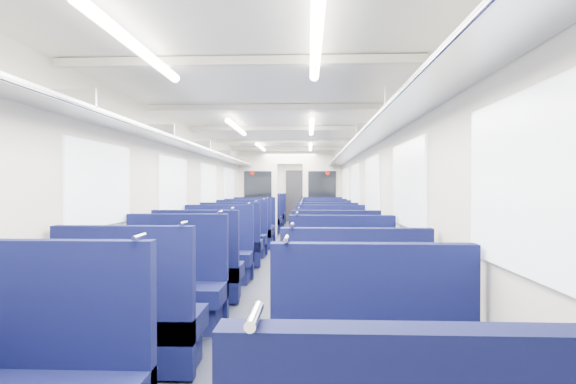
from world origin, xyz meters
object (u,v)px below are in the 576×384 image
object	(u,v)px
seat_6	(174,292)
seat_18	(254,229)
seat_7	(343,297)
seat_26	(271,215)
seat_16	(249,233)
bulkhead	(290,192)
seat_15	(325,239)
end_door	(295,196)
seat_22	(266,219)
seat_19	(322,228)
seat_27	(317,215)
seat_25	(318,217)
seat_10	(218,257)
seat_23	(319,219)
seat_12	(232,246)
seat_24	(269,216)
seat_8	(198,272)
seat_9	(335,273)
seat_11	(331,257)
seat_20	(262,222)
seat_4	(131,325)
seat_21	(320,222)
seat_5	(354,333)
seat_17	(323,233)
seat_13	(327,247)

from	to	relation	value
seat_6	seat_18	size ratio (longest dim) A/B	1.00
seat_7	seat_26	xyz separation A→B (m)	(-1.66, 12.42, 0.00)
seat_16	seat_26	bearing A→B (deg)	90.00
bulkhead	seat_15	xyz separation A→B (m)	(0.83, -3.62, -0.88)
seat_6	seat_26	bearing A→B (deg)	90.00
end_door	seat_22	distance (m)	3.88
bulkhead	seat_22	distance (m)	2.17
bulkhead	seat_7	distance (m)	8.43
seat_16	seat_19	bearing A→B (deg)	35.31
seat_27	seat_7	bearing A→B (deg)	-90.00
seat_15	seat_19	size ratio (longest dim) A/B	1.00
seat_16	seat_25	world-z (taller)	same
seat_6	seat_16	world-z (taller)	same
seat_10	seat_26	xyz separation A→B (m)	(0.00, 10.03, 0.00)
seat_16	seat_23	bearing A→B (deg)	68.36
seat_12	seat_24	xyz separation A→B (m)	(0.00, 7.76, 0.00)
seat_6	seat_24	size ratio (longest dim) A/B	1.00
end_door	seat_12	bearing A→B (deg)	-94.64
end_door	seat_25	xyz separation A→B (m)	(0.83, -2.57, -0.65)
seat_16	seat_24	xyz separation A→B (m)	(0.00, 5.46, 0.00)
seat_10	seat_24	distance (m)	9.03
end_door	seat_8	bearing A→B (deg)	-93.74
bulkhead	seat_22	xyz separation A→B (m)	(-0.83, 1.81, -0.88)
seat_9	seat_11	bearing A→B (deg)	90.00
seat_16	seat_19	xyz separation A→B (m)	(1.66, 1.18, 0.00)
seat_24	seat_7	bearing A→B (deg)	-81.72
seat_26	seat_15	bearing A→B (deg)	-77.82
seat_18	seat_23	distance (m)	3.58
seat_6	seat_22	bearing A→B (deg)	90.00
seat_7	seat_15	bearing A→B (deg)	90.00
seat_20	seat_22	xyz separation A→B (m)	(0.00, 1.07, 0.00)
seat_4	seat_21	bearing A→B (deg)	80.55
seat_5	seat_17	bearing A→B (deg)	90.00
seat_21	seat_13	bearing A→B (deg)	-90.00
seat_24	end_door	bearing A→B (deg)	71.44
seat_4	seat_22	distance (m)	11.12
seat_10	seat_25	bearing A→B (deg)	79.47
end_door	seat_13	xyz separation A→B (m)	(0.83, -10.25, -0.65)
seat_17	seat_26	distance (m)	6.69
seat_25	seat_22	bearing A→B (deg)	-145.00
seat_13	seat_9	bearing A→B (deg)	-90.00
seat_12	seat_18	distance (m)	3.31
seat_12	seat_25	size ratio (longest dim) A/B	1.00
seat_24	seat_25	size ratio (longest dim) A/B	1.00
seat_11	seat_13	world-z (taller)	same
seat_21	seat_26	world-z (taller)	same
seat_17	seat_21	world-z (taller)	same
bulkhead	seat_11	bearing A→B (deg)	-82.00
seat_17	seat_22	xyz separation A→B (m)	(-1.66, 4.21, 0.00)
seat_26	seat_10	bearing A→B (deg)	-90.00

